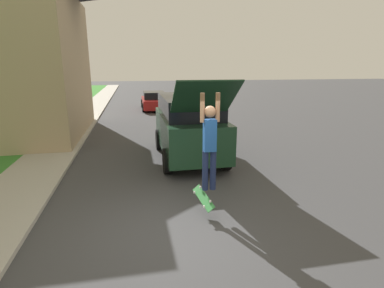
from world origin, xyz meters
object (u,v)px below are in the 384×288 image
suv_parked (189,125)px  skateboard (203,198)px  skateboarder (210,141)px  car_down_street (154,101)px

suv_parked → skateboard: suv_parked is taller
skateboarder → skateboard: skateboarder is taller
car_down_street → skateboard: size_ratio=5.73×
suv_parked → car_down_street: size_ratio=1.27×
suv_parked → skateboarder: bearing=-94.5°
suv_parked → skateboarder: 4.21m
suv_parked → skateboard: bearing=-96.2°
skateboard → skateboarder: bearing=14.3°
skateboarder → suv_parked: bearing=85.5°
car_down_street → suv_parked: bearing=-88.6°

